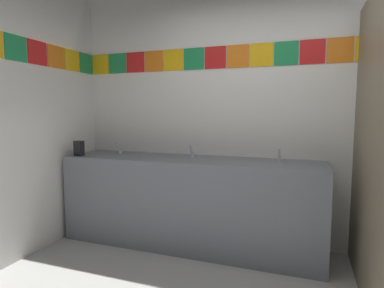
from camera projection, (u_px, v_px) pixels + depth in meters
The scene contains 6 objects.
wall_back at pixel (285, 103), 3.10m from camera, with size 4.48×0.09×2.88m.
vanity_counter at pixel (189, 201), 3.17m from camera, with size 2.60×0.61×0.89m.
faucet_left at pixel (119, 149), 3.50m from camera, with size 0.04×0.10×0.14m.
faucet_center at pixel (192, 152), 3.21m from camera, with size 0.04×0.10×0.14m.
faucet_right at pixel (279, 156), 2.92m from camera, with size 0.04×0.10×0.14m.
soap_dispenser at pixel (79, 148), 3.34m from camera, with size 0.09×0.09×0.16m.
Camera 1 is at (0.18, -1.54, 1.36)m, focal length 29.23 mm.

